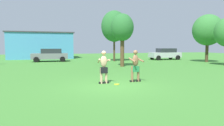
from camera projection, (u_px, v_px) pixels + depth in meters
The scene contains 10 objects.
ground_plane at pixel (112, 86), 10.10m from camera, with size 80.00×80.00×0.00m, color #428433.
player_near at pixel (135, 65), 11.16m from camera, with size 0.70×0.60×1.73m.
player_in_black at pixel (104, 65), 10.64m from camera, with size 0.63×0.60×1.72m.
frisbee at pixel (117, 84), 10.45m from camera, with size 0.29×0.29×0.03m, color yellow.
car_silver_near_post at pixel (165, 54), 28.73m from camera, with size 4.32×2.06×1.58m.
car_gray_far_end at pixel (50, 55), 25.38m from camera, with size 4.40×2.24×1.58m.
outbuilding_behind_lot at pixel (41, 45), 31.71m from camera, with size 9.51×6.04×3.96m.
tree_right_field at pixel (122, 28), 19.06m from camera, with size 2.11×2.11×4.93m.
tree_behind_players at pixel (208, 30), 24.18m from camera, with size 3.48×3.48×5.62m.
tree_near_building at pixel (114, 26), 25.63m from camera, with size 3.25×3.25×6.31m.
Camera 1 is at (-2.97, -9.52, 1.98)m, focal length 32.95 mm.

